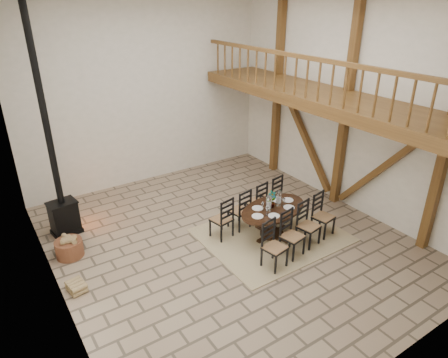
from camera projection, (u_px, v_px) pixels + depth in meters
ground at (228, 240)px, 8.85m from camera, size 8.00×8.00×0.00m
room_shell at (277, 98)px, 8.17m from camera, size 7.02×8.02×5.01m
rug at (272, 235)px, 9.01m from camera, size 3.00×2.50×0.02m
dining_table at (272, 222)px, 8.86m from camera, size 2.43×2.27×1.10m
wood_stove at (59, 188)px, 8.64m from camera, size 0.67×0.55×5.00m
log_basket at (69, 248)px, 8.23m from camera, size 0.56×0.56×0.46m
log_stack at (76, 287)px, 7.29m from camera, size 0.34×0.43×0.19m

